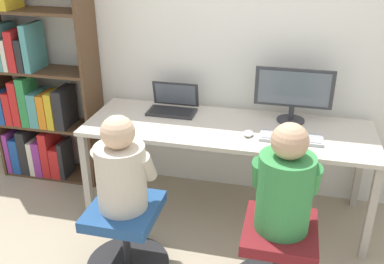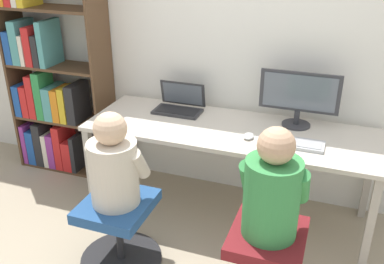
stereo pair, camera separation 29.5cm
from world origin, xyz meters
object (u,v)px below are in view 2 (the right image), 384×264
laptop (179,105)px  person_at_laptop (114,165)px  desktop_monitor (299,97)px  bookshelf (48,81)px  office_chair_left (265,263)px  person_at_monitor (272,190)px  keyboard (292,143)px  office_chair_right (119,230)px

laptop → person_at_laptop: 0.95m
desktop_monitor → bookshelf: size_ratio=0.29×
office_chair_left → person_at_laptop: size_ratio=0.90×
person_at_monitor → keyboard: bearing=88.8°
person_at_monitor → person_at_laptop: (-0.95, -0.02, -0.02)m
keyboard → person_at_monitor: person_at_monitor is taller
desktop_monitor → office_chair_right: desktop_monitor is taller
office_chair_right → person_at_laptop: person_at_laptop is taller
office_chair_left → person_at_laptop: (-0.95, -0.02, 0.48)m
laptop → bookshelf: (-1.23, 0.02, 0.06)m
laptop → office_chair_left: bearing=-46.1°
laptop → office_chair_left: (0.90, -0.94, -0.52)m
bookshelf → office_chair_right: bearing=-39.4°
office_chair_right → person_at_monitor: 1.07m
person_at_monitor → bookshelf: bookshelf is taller
desktop_monitor → person_at_monitor: desktop_monitor is taller
person_at_monitor → person_at_laptop: 0.95m
desktop_monitor → person_at_laptop: (-0.95, -0.98, -0.21)m
laptop → office_chair_right: 1.09m
laptop → keyboard: bearing=-17.7°
person_at_laptop → bookshelf: bearing=140.7°
keyboard → bookshelf: bookshelf is taller
desktop_monitor → person_at_monitor: 0.98m
office_chair_left → bookshelf: bearing=156.0°
person_at_monitor → bookshelf: bearing=156.1°
office_chair_right → bookshelf: (-1.18, 0.97, 0.58)m
desktop_monitor → person_at_laptop: desktop_monitor is taller
office_chair_right → person_at_monitor: person_at_monitor is taller
office_chair_left → laptop: bearing=133.9°
desktop_monitor → person_at_laptop: 1.38m
desktop_monitor → office_chair_right: (-0.95, -0.98, -0.69)m
person_at_monitor → bookshelf: 2.33m
keyboard → person_at_laptop: person_at_laptop is taller
desktop_monitor → office_chair_right: bearing=-134.1°
person_at_laptop → keyboard: bearing=34.4°
desktop_monitor → laptop: size_ratio=1.52×
laptop → person_at_laptop: bearing=-92.9°
office_chair_left → office_chair_right: bearing=-178.8°
laptop → bookshelf: bookshelf is taller
office_chair_left → person_at_monitor: size_ratio=0.84×
office_chair_left → person_at_monitor: (-0.00, 0.00, 0.50)m
bookshelf → laptop: bearing=-0.7°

